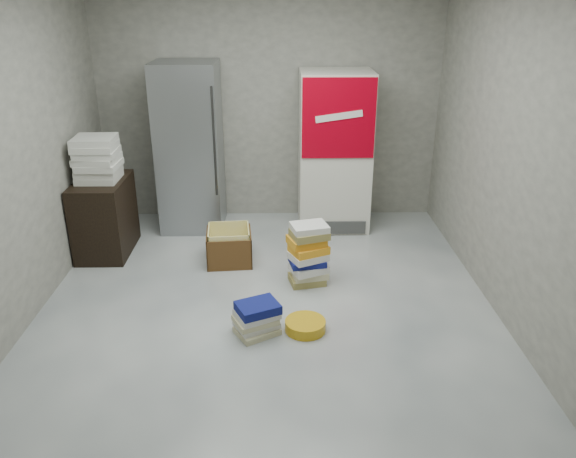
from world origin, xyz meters
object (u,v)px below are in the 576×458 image
Objects in this scene: phonebook_stack_main at (308,254)px; cardboard_box at (229,248)px; coke_cooler at (334,151)px; wood_shelf at (105,217)px; steel_fridge at (190,148)px.

phonebook_stack_main is 1.24× the size of cardboard_box.
coke_cooler is 2.63m from wood_shelf.
wood_shelf is 2.25m from phonebook_stack_main.
phonebook_stack_main is at bearing -103.85° from coke_cooler.
coke_cooler is at bearing 16.28° from wood_shelf.
steel_fridge reaches higher than cardboard_box.
wood_shelf is 1.63× the size of cardboard_box.
phonebook_stack_main is (1.28, -1.50, -0.65)m from steel_fridge.
phonebook_stack_main is at bearing -49.41° from steel_fridge.
phonebook_stack_main is at bearing -19.95° from wood_shelf.
cardboard_box is at bearing -139.20° from coke_cooler.
steel_fridge is 1.37m from cardboard_box.
wood_shelf is 1.38m from cardboard_box.
steel_fridge is 2.37× the size of wood_shelf.
steel_fridge is 1.65m from coke_cooler.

